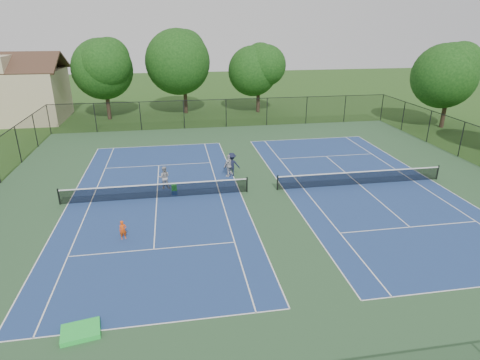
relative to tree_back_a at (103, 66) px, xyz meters
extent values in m
plane|color=#234716|center=(13.00, -24.00, -6.04)|extent=(140.00, 140.00, 0.00)
cube|color=#2E532F|center=(13.00, -24.00, -6.03)|extent=(36.00, 36.00, 0.01)
cube|color=navy|center=(6.00, -24.00, -6.03)|extent=(10.97, 23.77, 0.00)
cube|color=white|center=(6.00, -12.11, -6.02)|extent=(10.97, 0.06, 0.00)
cube|color=white|center=(6.00, -35.88, -6.02)|extent=(10.97, 0.06, 0.00)
cube|color=white|center=(0.52, -24.00, -6.02)|extent=(0.06, 23.77, 0.00)
cube|color=white|center=(11.48, -24.00, -6.02)|extent=(0.06, 23.77, 0.00)
cube|color=white|center=(1.88, -24.00, -6.02)|extent=(0.06, 23.77, 0.00)
cube|color=white|center=(10.12, -24.00, -6.02)|extent=(0.06, 23.77, 0.00)
cube|color=white|center=(6.00, -17.60, -6.02)|extent=(8.23, 0.06, 0.00)
cube|color=white|center=(6.00, -30.40, -6.02)|extent=(8.23, 0.06, 0.00)
cube|color=white|center=(6.00, -24.00, -6.02)|extent=(0.06, 12.80, 0.00)
cylinder|color=black|center=(0.05, -24.00, -5.50)|extent=(0.10, 0.10, 1.07)
cylinder|color=black|center=(11.95, -24.00, -5.50)|extent=(0.10, 0.10, 1.07)
cube|color=black|center=(6.00, -24.00, -5.57)|extent=(11.90, 0.01, 0.90)
cube|color=white|center=(6.00, -24.00, -5.09)|extent=(11.90, 0.04, 0.07)
cube|color=navy|center=(20.00, -24.00, -6.03)|extent=(10.97, 23.77, 0.00)
cube|color=white|center=(20.00, -12.11, -6.02)|extent=(10.97, 0.06, 0.00)
cube|color=white|center=(14.52, -24.00, -6.02)|extent=(0.06, 23.77, 0.00)
cube|color=white|center=(25.48, -24.00, -6.02)|extent=(0.06, 23.77, 0.00)
cube|color=white|center=(15.88, -24.00, -6.02)|extent=(0.06, 23.77, 0.00)
cube|color=white|center=(24.12, -24.00, -6.02)|extent=(0.06, 23.77, 0.00)
cube|color=white|center=(20.00, -17.60, -6.02)|extent=(8.23, 0.06, 0.00)
cube|color=white|center=(20.00, -30.40, -6.02)|extent=(8.23, 0.06, 0.00)
cube|color=white|center=(20.00, -24.00, -6.02)|extent=(0.06, 12.80, 0.00)
cylinder|color=black|center=(14.05, -24.00, -5.50)|extent=(0.10, 0.10, 1.07)
cylinder|color=black|center=(25.95, -24.00, -5.50)|extent=(0.10, 0.10, 1.07)
cube|color=black|center=(20.00, -24.00, -5.57)|extent=(11.90, 0.01, 0.90)
cube|color=white|center=(20.00, -24.00, -5.09)|extent=(11.90, 0.04, 0.07)
cylinder|color=black|center=(-5.00, -6.00, -4.54)|extent=(0.08, 0.08, 3.00)
cylinder|color=black|center=(-0.50, -6.00, -4.54)|extent=(0.08, 0.08, 3.00)
cylinder|color=black|center=(4.00, -6.00, -4.54)|extent=(0.08, 0.08, 3.00)
cylinder|color=black|center=(8.50, -6.00, -4.54)|extent=(0.08, 0.08, 3.00)
cylinder|color=black|center=(13.00, -6.00, -4.54)|extent=(0.08, 0.08, 3.00)
cylinder|color=black|center=(17.50, -6.00, -4.54)|extent=(0.08, 0.08, 3.00)
cylinder|color=black|center=(22.00, -6.00, -4.54)|extent=(0.08, 0.08, 3.00)
cylinder|color=black|center=(26.50, -6.00, -4.54)|extent=(0.08, 0.08, 3.00)
cylinder|color=black|center=(31.00, -6.00, -4.54)|extent=(0.08, 0.08, 3.00)
cylinder|color=black|center=(31.00, -19.50, -4.54)|extent=(0.08, 0.08, 3.00)
cylinder|color=black|center=(31.00, -15.00, -4.54)|extent=(0.08, 0.08, 3.00)
cylinder|color=black|center=(-5.00, -15.00, -4.54)|extent=(0.08, 0.08, 3.00)
cylinder|color=black|center=(31.00, -10.50, -4.54)|extent=(0.08, 0.08, 3.00)
cylinder|color=black|center=(-5.00, -10.50, -4.54)|extent=(0.08, 0.08, 3.00)
cube|color=black|center=(13.00, -6.00, -4.54)|extent=(36.00, 0.01, 3.00)
cube|color=black|center=(13.00, -6.00, -3.04)|extent=(36.00, 0.05, 0.05)
cylinder|color=#2D2116|center=(0.00, 0.00, -4.15)|extent=(0.44, 0.44, 3.78)
sphere|color=#10360E|center=(0.00, 0.00, -0.39)|extent=(6.80, 6.80, 6.80)
sphere|color=#10360E|center=(0.00, 0.00, 0.28)|extent=(5.58, 5.58, 5.58)
sphere|color=#10360E|center=(0.00, 0.00, 0.94)|extent=(4.35, 4.35, 4.35)
cylinder|color=#2D2116|center=(9.00, 2.00, -3.97)|extent=(0.44, 0.44, 4.14)
sphere|color=#10360E|center=(9.00, 2.00, 0.19)|extent=(7.60, 7.60, 7.60)
sphere|color=#10360E|center=(9.00, 2.00, 0.82)|extent=(6.23, 6.23, 6.23)
sphere|color=#10360E|center=(9.00, 2.00, 1.44)|extent=(4.86, 4.86, 4.86)
cylinder|color=#2D2116|center=(18.00, 1.00, -4.33)|extent=(0.44, 0.44, 3.42)
sphere|color=#10360E|center=(18.00, 1.00, -0.97)|extent=(6.00, 6.00, 6.00)
sphere|color=#10360E|center=(18.00, 1.00, -0.27)|extent=(4.92, 4.92, 4.92)
sphere|color=#10360E|center=(18.00, 1.00, 0.44)|extent=(3.84, 3.84, 3.84)
cylinder|color=#2D2116|center=(36.00, -10.00, -4.24)|extent=(0.44, 0.44, 3.60)
sphere|color=#10360E|center=(36.00, -10.00, -0.62)|extent=(6.60, 6.60, 6.60)
sphere|color=#10360E|center=(36.00, -10.00, 0.05)|extent=(5.41, 5.41, 5.41)
sphere|color=#10360E|center=(36.00, -10.00, 0.72)|extent=(4.22, 4.22, 4.22)
cube|color=tan|center=(-10.00, 1.00, -3.24)|extent=(10.00, 8.00, 5.60)
cube|color=tan|center=(-10.00, 1.00, 0.44)|extent=(1.20, 8.00, 1.76)
cube|color=#422B1E|center=(-10.00, -1.00, 0.54)|extent=(10.80, 4.10, 2.15)
cube|color=#422B1E|center=(-10.00, 3.00, 0.54)|extent=(10.80, 4.10, 2.15)
imported|color=#EE4B0F|center=(4.41, -29.06, -5.51)|extent=(0.43, 0.34, 1.05)
imported|color=#9C9C9F|center=(6.51, -22.40, -5.25)|extent=(0.81, 0.65, 1.58)
imported|color=silver|center=(11.19, -20.90, -5.19)|extent=(1.04, 0.92, 1.69)
imported|color=#161B32|center=(11.40, -20.81, -5.15)|extent=(1.26, 0.87, 1.78)
cube|color=#164499|center=(7.14, -23.60, -5.89)|extent=(0.39, 0.34, 0.30)
cube|color=green|center=(7.14, -23.60, -5.55)|extent=(0.35, 0.30, 0.38)
cube|color=green|center=(3.55, -35.93, -5.93)|extent=(1.52, 1.26, 0.20)
camera|label=1|loc=(7.37, -48.31, 4.61)|focal=30.00mm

